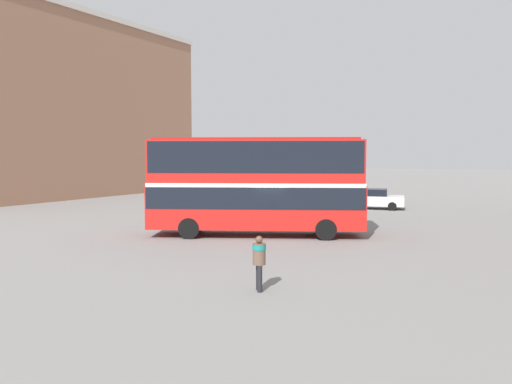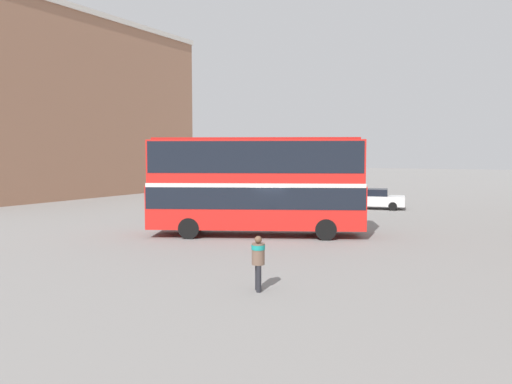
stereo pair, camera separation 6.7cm
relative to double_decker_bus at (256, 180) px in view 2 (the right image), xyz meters
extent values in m
plane|color=gray|center=(0.65, 0.01, -2.76)|extent=(240.00, 240.00, 0.00)
cube|color=#9E7056|center=(-27.84, 11.33, 5.52)|extent=(8.50, 28.38, 16.55)
cube|color=silver|center=(-27.84, 11.33, 14.04)|extent=(8.80, 28.68, 0.50)
cube|color=red|center=(0.00, 0.00, -1.27)|extent=(10.49, 6.99, 2.11)
cube|color=red|center=(0.00, 0.00, 0.88)|extent=(10.32, 6.85, 2.20)
cube|color=black|center=(0.00, 0.00, -0.80)|extent=(10.41, 6.97, 1.04)
cube|color=black|center=(0.00, 0.00, 1.15)|extent=(10.19, 6.81, 1.50)
cube|color=silver|center=(0.00, 0.00, -0.19)|extent=(10.41, 6.97, 0.20)
cube|color=#B11A15|center=(0.00, 0.00, 2.03)|extent=(9.82, 6.48, 0.10)
cylinder|color=black|center=(2.49, 2.52, -2.25)|extent=(1.04, 0.73, 1.01)
cylinder|color=black|center=(3.50, 0.53, -2.25)|extent=(1.04, 0.73, 1.01)
cylinder|color=black|center=(-3.31, -0.44, -2.25)|extent=(1.04, 0.73, 1.01)
cylinder|color=black|center=(-2.30, -2.42, -2.25)|extent=(1.04, 0.73, 1.01)
cylinder|color=#232328|center=(5.22, -8.73, -2.36)|extent=(0.15, 0.15, 0.80)
cylinder|color=#232328|center=(5.06, -8.53, -2.36)|extent=(0.15, 0.15, 0.80)
cylinder|color=brown|center=(5.14, -8.63, -1.65)|extent=(0.54, 0.54, 0.63)
cylinder|color=teal|center=(5.14, -8.63, -1.44)|extent=(0.57, 0.57, 0.14)
sphere|color=brown|center=(5.14, -8.63, -1.22)|extent=(0.22, 0.22, 0.22)
cube|color=maroon|center=(-2.40, 10.35, -2.14)|extent=(4.66, 1.96, 0.66)
cube|color=black|center=(-2.59, 10.34, -1.53)|extent=(2.45, 1.71, 0.56)
cylinder|color=black|center=(-1.01, 11.21, -2.42)|extent=(0.68, 0.24, 0.67)
cylinder|color=black|center=(-0.95, 9.59, -2.42)|extent=(0.68, 0.24, 0.67)
cylinder|color=black|center=(-3.86, 11.11, -2.42)|extent=(0.68, 0.24, 0.67)
cylinder|color=black|center=(-3.80, 9.49, -2.42)|extent=(0.68, 0.24, 0.67)
cube|color=silver|center=(1.39, 14.84, -2.14)|extent=(4.69, 2.88, 0.72)
cube|color=black|center=(1.23, 14.80, -1.53)|extent=(2.62, 2.18, 0.50)
cylinder|color=black|center=(2.49, 15.99, -2.45)|extent=(0.65, 0.37, 0.61)
cylinder|color=black|center=(2.91, 14.38, -2.45)|extent=(0.65, 0.37, 0.61)
cylinder|color=black|center=(-0.13, 15.31, -2.45)|extent=(0.65, 0.37, 0.61)
cylinder|color=black|center=(0.29, 13.70, -2.45)|extent=(0.65, 0.37, 0.61)
cylinder|color=gray|center=(-6.64, 0.73, -1.60)|extent=(0.08, 0.08, 2.31)
cylinder|color=red|center=(-6.64, 0.73, -0.76)|extent=(0.69, 0.03, 0.69)
cube|color=white|center=(-6.64, 0.73, -0.76)|extent=(0.48, 0.04, 0.12)
camera|label=1|loc=(12.38, -21.22, 1.30)|focal=35.00mm
camera|label=2|loc=(12.44, -21.18, 1.30)|focal=35.00mm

